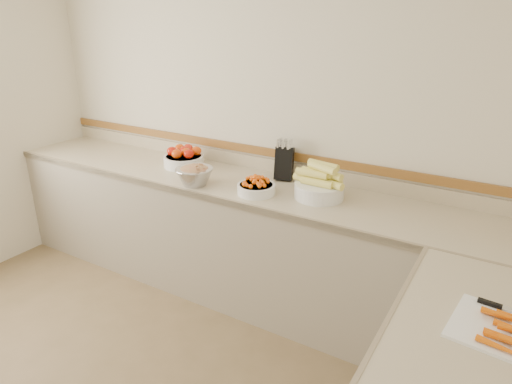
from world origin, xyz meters
The scene contains 8 objects.
back_wall centered at (0.00, 2.00, 1.30)m, with size 4.00×4.00×0.00m, color beige.
counter_back centered at (0.00, 1.68, 0.45)m, with size 4.00×0.65×1.08m.
knife_block centered at (0.25, 1.90, 1.02)m, with size 0.16×0.18×0.30m.
tomato_bowl centered at (-0.55, 1.76, 0.97)m, with size 0.31×0.31×0.15m.
cherry_tomato_bowl centered at (0.23, 1.54, 0.95)m, with size 0.25×0.25×0.14m.
corn_bowl centered at (0.62, 1.70, 0.98)m, with size 0.36×0.32×0.24m.
rhubarb_bowl centered at (-0.22, 1.47, 0.98)m, with size 0.26×0.26×0.15m.
cutting_board centered at (1.78, 0.80, 0.92)m, with size 0.45×0.37×0.06m.
Camera 1 is at (1.68, -0.86, 2.00)m, focal length 32.00 mm.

